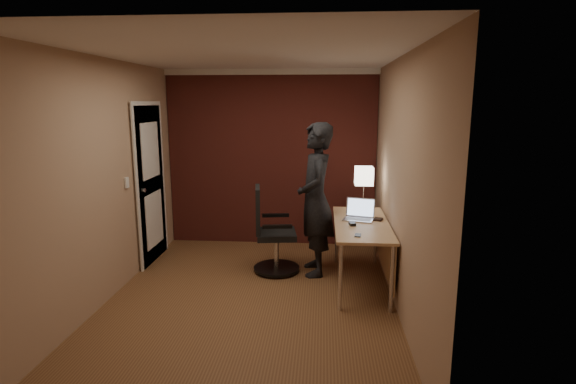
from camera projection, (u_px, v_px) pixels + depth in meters
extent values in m
plane|color=brown|center=(251.00, 298.00, 4.78)|extent=(4.00, 4.00, 0.00)
plane|color=white|center=(247.00, 54.00, 4.29)|extent=(4.00, 4.00, 0.00)
plane|color=tan|center=(272.00, 158.00, 6.49)|extent=(3.00, 0.00, 3.00)
plane|color=tan|center=(193.00, 244.00, 2.58)|extent=(3.00, 0.00, 3.00)
plane|color=tan|center=(106.00, 181.00, 4.65)|extent=(0.00, 4.00, 4.00)
plane|color=tan|center=(400.00, 185.00, 4.42)|extent=(0.00, 4.00, 4.00)
cube|color=maroon|center=(271.00, 159.00, 6.46)|extent=(2.98, 0.06, 2.50)
cube|color=silver|center=(271.00, 72.00, 6.21)|extent=(3.00, 0.08, 0.08)
cube|color=silver|center=(185.00, 24.00, 2.38)|extent=(3.00, 0.08, 0.08)
cube|color=silver|center=(100.00, 60.00, 4.40)|extent=(0.08, 4.00, 0.08)
cube|color=silver|center=(402.00, 57.00, 4.18)|extent=(0.08, 4.00, 0.08)
cube|color=silver|center=(150.00, 185.00, 5.77)|extent=(0.05, 0.82, 2.02)
cube|color=silver|center=(151.00, 185.00, 5.77)|extent=(0.02, 0.92, 2.12)
cylinder|color=silver|center=(143.00, 190.00, 5.44)|extent=(0.05, 0.05, 0.05)
cube|color=silver|center=(127.00, 183.00, 5.11)|extent=(0.02, 0.08, 0.12)
cube|color=tan|center=(361.00, 224.00, 5.02)|extent=(0.60, 1.50, 0.03)
cube|color=tan|center=(386.00, 249.00, 5.05)|extent=(0.02, 1.38, 0.54)
cylinder|color=silver|center=(340.00, 277.00, 4.43)|extent=(0.04, 0.04, 0.70)
cylinder|color=silver|center=(337.00, 236.00, 5.78)|extent=(0.04, 0.04, 0.70)
cylinder|color=silver|center=(392.00, 279.00, 4.40)|extent=(0.04, 0.04, 0.70)
cylinder|color=silver|center=(376.00, 237.00, 5.74)|extent=(0.04, 0.04, 0.70)
cube|color=silver|center=(363.00, 209.00, 5.63)|extent=(0.11, 0.11, 0.01)
cylinder|color=silver|center=(363.00, 196.00, 5.59)|extent=(0.01, 0.01, 0.30)
cube|color=white|center=(364.00, 176.00, 5.54)|extent=(0.22, 0.22, 0.22)
cube|color=silver|center=(358.00, 219.00, 5.11)|extent=(0.38, 0.31, 0.01)
cube|color=silver|center=(360.00, 207.00, 5.19)|extent=(0.33, 0.14, 0.22)
cube|color=#B2CCF2|center=(360.00, 207.00, 5.18)|extent=(0.30, 0.12, 0.19)
cube|color=gray|center=(358.00, 219.00, 5.10)|extent=(0.30, 0.20, 0.00)
cube|color=black|center=(352.00, 224.00, 4.89)|extent=(0.08, 0.11, 0.03)
cube|color=black|center=(358.00, 235.00, 4.52)|extent=(0.07, 0.12, 0.01)
cube|color=black|center=(378.00, 219.00, 5.10)|extent=(0.12, 0.13, 0.02)
cylinder|color=black|center=(277.00, 268.00, 5.54)|extent=(0.56, 0.56, 0.03)
cylinder|color=silver|center=(277.00, 252.00, 5.49)|extent=(0.06, 0.06, 0.42)
cube|color=black|center=(276.00, 234.00, 5.45)|extent=(0.53, 0.53, 0.07)
cube|color=black|center=(258.00, 210.00, 5.37)|extent=(0.11, 0.43, 0.55)
cube|color=black|center=(275.00, 215.00, 5.67)|extent=(0.35, 0.10, 0.04)
cube|color=black|center=(277.00, 227.00, 5.16)|extent=(0.35, 0.10, 0.04)
imported|color=black|center=(316.00, 200.00, 5.33)|extent=(0.53, 0.72, 1.82)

